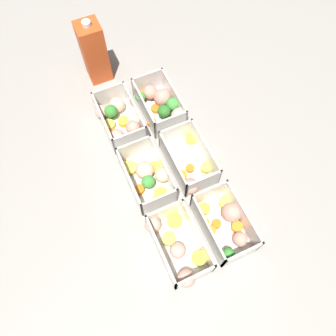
# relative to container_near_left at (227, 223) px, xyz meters

# --- Properties ---
(ground_plane) EXTENTS (4.00, 4.00, 0.00)m
(ground_plane) POSITION_rel_container_near_left_xyz_m (0.19, 0.07, -0.03)
(ground_plane) COLOR gray
(container_near_left) EXTENTS (0.17, 0.11, 0.07)m
(container_near_left) POSITION_rel_container_near_left_xyz_m (0.00, 0.00, 0.00)
(container_near_left) COLOR silver
(container_near_left) RESTS_ON ground_plane
(container_near_center) EXTENTS (0.19, 0.12, 0.07)m
(container_near_center) POSITION_rel_container_near_left_xyz_m (0.18, 0.01, -0.00)
(container_near_center) COLOR silver
(container_near_center) RESTS_ON ground_plane
(container_near_right) EXTENTS (0.17, 0.12, 0.07)m
(container_near_right) POSITION_rel_container_near_left_xyz_m (0.39, -0.00, 0.00)
(container_near_right) COLOR silver
(container_near_right) RESTS_ON ground_plane
(container_far_left) EXTENTS (0.20, 0.12, 0.07)m
(container_far_left) POSITION_rel_container_near_left_xyz_m (-0.00, 0.13, -0.00)
(container_far_left) COLOR silver
(container_far_left) RESTS_ON ground_plane
(container_far_center) EXTENTS (0.17, 0.12, 0.07)m
(container_far_center) POSITION_rel_container_near_left_xyz_m (0.19, 0.12, -0.00)
(container_far_center) COLOR silver
(container_far_center) RESTS_ON ground_plane
(container_far_right) EXTENTS (0.17, 0.12, 0.07)m
(container_far_right) POSITION_rel_container_near_left_xyz_m (0.39, 0.13, 0.00)
(container_far_right) COLOR silver
(container_far_right) RESTS_ON ground_plane
(juice_carton) EXTENTS (0.07, 0.07, 0.20)m
(juice_carton) POSITION_rel_container_near_left_xyz_m (0.59, 0.12, 0.07)
(juice_carton) COLOR #D14C1E
(juice_carton) RESTS_ON ground_plane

